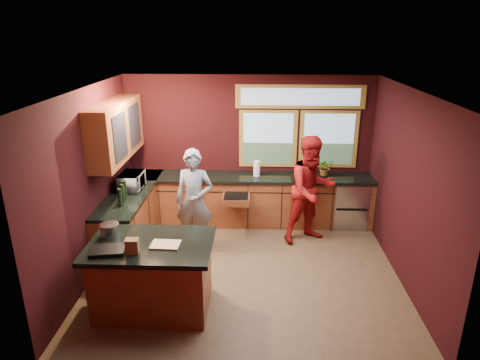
# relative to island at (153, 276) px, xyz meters

# --- Properties ---
(floor) EXTENTS (4.50, 4.50, 0.00)m
(floor) POSITION_rel_island_xyz_m (1.17, 0.96, -0.48)
(floor) COLOR brown
(floor) RESTS_ON ground
(room_shell) EXTENTS (4.52, 4.02, 2.71)m
(room_shell) POSITION_rel_island_xyz_m (0.57, 1.28, 1.32)
(room_shell) COLOR black
(room_shell) RESTS_ON ground
(back_counter) EXTENTS (4.50, 0.64, 0.93)m
(back_counter) POSITION_rel_island_xyz_m (1.37, 2.65, -0.01)
(back_counter) COLOR maroon
(back_counter) RESTS_ON floor
(left_counter) EXTENTS (0.64, 2.30, 0.93)m
(left_counter) POSITION_rel_island_xyz_m (-0.78, 1.81, -0.01)
(left_counter) COLOR maroon
(left_counter) RESTS_ON floor
(island) EXTENTS (1.55, 1.05, 0.95)m
(island) POSITION_rel_island_xyz_m (0.00, 0.00, 0.00)
(island) COLOR maroon
(island) RESTS_ON floor
(person_grey) EXTENTS (0.66, 0.48, 1.70)m
(person_grey) POSITION_rel_island_xyz_m (0.32, 1.63, 0.37)
(person_grey) COLOR slate
(person_grey) RESTS_ON floor
(person_red) EXTENTS (1.11, 1.02, 1.84)m
(person_red) POSITION_rel_island_xyz_m (2.23, 2.00, 0.44)
(person_red) COLOR maroon
(person_red) RESTS_ON floor
(microwave) EXTENTS (0.35, 0.52, 0.28)m
(microwave) POSITION_rel_island_xyz_m (-0.75, 1.88, 0.59)
(microwave) COLOR #999999
(microwave) RESTS_ON left_counter
(potted_plant) EXTENTS (0.29, 0.25, 0.32)m
(potted_plant) POSITION_rel_island_xyz_m (2.56, 2.71, 0.61)
(potted_plant) COLOR #999999
(potted_plant) RESTS_ON back_counter
(paper_towel) EXTENTS (0.12, 0.12, 0.28)m
(paper_towel) POSITION_rel_island_xyz_m (1.32, 2.66, 0.59)
(paper_towel) COLOR white
(paper_towel) RESTS_ON back_counter
(cutting_board) EXTENTS (0.36, 0.26, 0.02)m
(cutting_board) POSITION_rel_island_xyz_m (0.20, -0.05, 0.48)
(cutting_board) COLOR tan
(cutting_board) RESTS_ON island
(stock_pot) EXTENTS (0.24, 0.24, 0.18)m
(stock_pot) POSITION_rel_island_xyz_m (-0.55, 0.15, 0.56)
(stock_pot) COLOR #A9A9AE
(stock_pot) RESTS_ON island
(paper_bag) EXTENTS (0.16, 0.13, 0.18)m
(paper_bag) POSITION_rel_island_xyz_m (-0.15, -0.25, 0.56)
(paper_bag) COLOR brown
(paper_bag) RESTS_ON island
(black_tray) EXTENTS (0.44, 0.34, 0.05)m
(black_tray) POSITION_rel_island_xyz_m (-0.45, -0.25, 0.49)
(black_tray) COLOR black
(black_tray) RESTS_ON island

